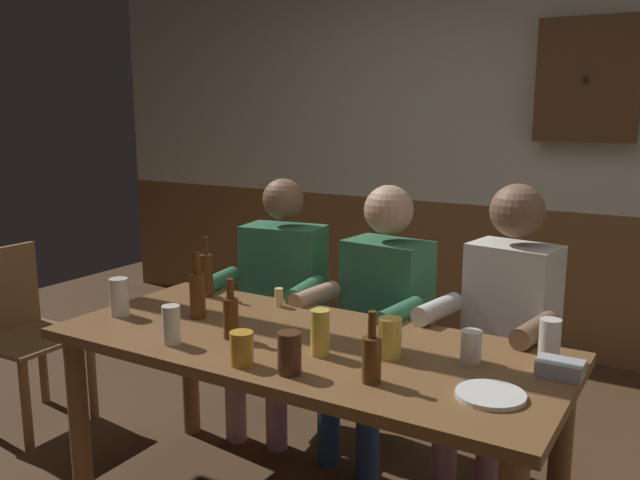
{
  "coord_description": "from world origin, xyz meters",
  "views": [
    {
      "loc": [
        1.24,
        -2.01,
        1.56
      ],
      "look_at": [
        0.0,
        0.06,
        1.08
      ],
      "focal_mm": 37.63,
      "sensor_mm": 36.0,
      "label": 1
    }
  ],
  "objects_px": {
    "condiment_caddy": "(560,368)",
    "bottle_0": "(231,315)",
    "dining_table": "(304,366)",
    "bottle_2": "(372,356)",
    "pint_glass_5": "(550,339)",
    "pint_glass_7": "(289,353)",
    "person_0": "(278,292)",
    "plate_0": "(491,395)",
    "bottle_3": "(207,274)",
    "chair_empty_far_end": "(20,331)",
    "pint_glass_2": "(242,348)",
    "person_2": "(503,326)",
    "pint_glass_4": "(471,346)",
    "wall_dart_cabinet": "(588,80)",
    "pint_glass_1": "(320,332)",
    "table_candle": "(279,297)",
    "pint_glass_0": "(171,325)",
    "pint_glass_6": "(119,297)",
    "pint_glass_3": "(390,338)",
    "person_1": "(379,307)",
    "bottle_1": "(198,293)"
  },
  "relations": [
    {
      "from": "bottle_1",
      "to": "pint_glass_6",
      "type": "bearing_deg",
      "value": -154.87
    },
    {
      "from": "dining_table",
      "to": "pint_glass_4",
      "type": "height_order",
      "value": "pint_glass_4"
    },
    {
      "from": "person_1",
      "to": "pint_glass_6",
      "type": "height_order",
      "value": "person_1"
    },
    {
      "from": "pint_glass_0",
      "to": "pint_glass_4",
      "type": "relative_size",
      "value": 1.32
    },
    {
      "from": "table_candle",
      "to": "wall_dart_cabinet",
      "type": "relative_size",
      "value": 0.11
    },
    {
      "from": "chair_empty_far_end",
      "to": "pint_glass_2",
      "type": "height_order",
      "value": "chair_empty_far_end"
    },
    {
      "from": "pint_glass_7",
      "to": "dining_table",
      "type": "bearing_deg",
      "value": 113.86
    },
    {
      "from": "condiment_caddy",
      "to": "pint_glass_5",
      "type": "distance_m",
      "value": 0.15
    },
    {
      "from": "bottle_3",
      "to": "pint_glass_3",
      "type": "relative_size",
      "value": 1.95
    },
    {
      "from": "pint_glass_5",
      "to": "wall_dart_cabinet",
      "type": "distance_m",
      "value": 2.15
    },
    {
      "from": "condiment_caddy",
      "to": "plate_0",
      "type": "xyz_separation_m",
      "value": [
        -0.14,
        -0.27,
        -0.02
      ]
    },
    {
      "from": "dining_table",
      "to": "chair_empty_far_end",
      "type": "height_order",
      "value": "chair_empty_far_end"
    },
    {
      "from": "bottle_0",
      "to": "wall_dart_cabinet",
      "type": "height_order",
      "value": "wall_dart_cabinet"
    },
    {
      "from": "person_2",
      "to": "pint_glass_4",
      "type": "relative_size",
      "value": 11.8
    },
    {
      "from": "person_2",
      "to": "pint_glass_6",
      "type": "relative_size",
      "value": 8.19
    },
    {
      "from": "person_2",
      "to": "pint_glass_1",
      "type": "height_order",
      "value": "person_2"
    },
    {
      "from": "pint_glass_5",
      "to": "pint_glass_7",
      "type": "height_order",
      "value": "pint_glass_5"
    },
    {
      "from": "dining_table",
      "to": "bottle_2",
      "type": "xyz_separation_m",
      "value": [
        0.38,
        -0.21,
        0.18
      ]
    },
    {
      "from": "bottle_3",
      "to": "pint_glass_7",
      "type": "xyz_separation_m",
      "value": [
        0.81,
        -0.56,
        -0.03
      ]
    },
    {
      "from": "table_candle",
      "to": "bottle_1",
      "type": "relative_size",
      "value": 0.3
    },
    {
      "from": "person_0",
      "to": "plate_0",
      "type": "relative_size",
      "value": 5.97
    },
    {
      "from": "pint_glass_0",
      "to": "pint_glass_6",
      "type": "bearing_deg",
      "value": 161.14
    },
    {
      "from": "person_2",
      "to": "bottle_3",
      "type": "distance_m",
      "value": 1.3
    },
    {
      "from": "person_1",
      "to": "wall_dart_cabinet",
      "type": "relative_size",
      "value": 1.75
    },
    {
      "from": "pint_glass_4",
      "to": "table_candle",
      "type": "bearing_deg",
      "value": 167.85
    },
    {
      "from": "pint_glass_0",
      "to": "pint_glass_6",
      "type": "relative_size",
      "value": 0.92
    },
    {
      "from": "bottle_0",
      "to": "pint_glass_7",
      "type": "bearing_deg",
      "value": -24.65
    },
    {
      "from": "plate_0",
      "to": "bottle_3",
      "type": "relative_size",
      "value": 0.76
    },
    {
      "from": "bottle_3",
      "to": "person_1",
      "type": "bearing_deg",
      "value": 28.53
    },
    {
      "from": "pint_glass_3",
      "to": "wall_dart_cabinet",
      "type": "xyz_separation_m",
      "value": [
        0.2,
        2.19,
        0.92
      ]
    },
    {
      "from": "dining_table",
      "to": "bottle_3",
      "type": "height_order",
      "value": "bottle_3"
    },
    {
      "from": "person_2",
      "to": "pint_glass_5",
      "type": "relative_size",
      "value": 9.15
    },
    {
      "from": "table_candle",
      "to": "pint_glass_1",
      "type": "distance_m",
      "value": 0.6
    },
    {
      "from": "person_1",
      "to": "bottle_0",
      "type": "xyz_separation_m",
      "value": [
        -0.24,
        -0.76,
        0.13
      ]
    },
    {
      "from": "pint_glass_1",
      "to": "pint_glass_7",
      "type": "relative_size",
      "value": 1.17
    },
    {
      "from": "bottle_0",
      "to": "bottle_3",
      "type": "xyz_separation_m",
      "value": [
        -0.44,
        0.39,
        0.02
      ]
    },
    {
      "from": "dining_table",
      "to": "plate_0",
      "type": "xyz_separation_m",
      "value": [
        0.73,
        -0.13,
        0.11
      ]
    },
    {
      "from": "chair_empty_far_end",
      "to": "pint_glass_5",
      "type": "relative_size",
      "value": 6.38
    },
    {
      "from": "table_candle",
      "to": "pint_glass_5",
      "type": "bearing_deg",
      "value": -1.73
    },
    {
      "from": "chair_empty_far_end",
      "to": "pint_glass_2",
      "type": "relative_size",
      "value": 7.82
    },
    {
      "from": "bottle_3",
      "to": "dining_table",
      "type": "bearing_deg",
      "value": -21.75
    },
    {
      "from": "pint_glass_1",
      "to": "pint_glass_5",
      "type": "relative_size",
      "value": 1.16
    },
    {
      "from": "person_1",
      "to": "bottle_1",
      "type": "distance_m",
      "value": 0.82
    },
    {
      "from": "condiment_caddy",
      "to": "bottle_3",
      "type": "distance_m",
      "value": 1.56
    },
    {
      "from": "pint_glass_0",
      "to": "pint_glass_3",
      "type": "bearing_deg",
      "value": 20.94
    },
    {
      "from": "condiment_caddy",
      "to": "bottle_0",
      "type": "xyz_separation_m",
      "value": [
        -1.11,
        -0.25,
        0.06
      ]
    },
    {
      "from": "dining_table",
      "to": "pint_glass_2",
      "type": "relative_size",
      "value": 16.64
    },
    {
      "from": "person_2",
      "to": "chair_empty_far_end",
      "type": "distance_m",
      "value": 2.3
    },
    {
      "from": "plate_0",
      "to": "bottle_3",
      "type": "height_order",
      "value": "bottle_3"
    },
    {
      "from": "pint_glass_1",
      "to": "wall_dart_cabinet",
      "type": "bearing_deg",
      "value": 79.76
    }
  ]
}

